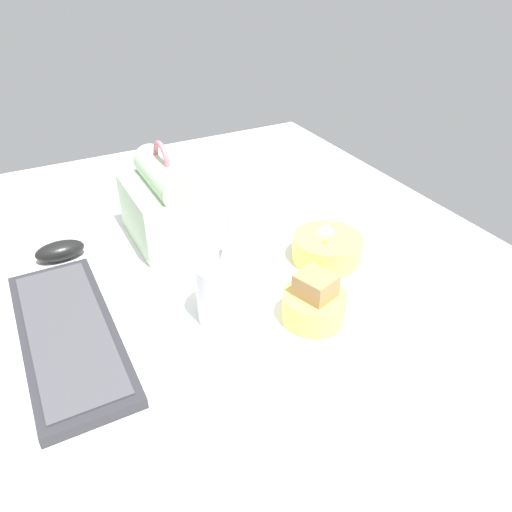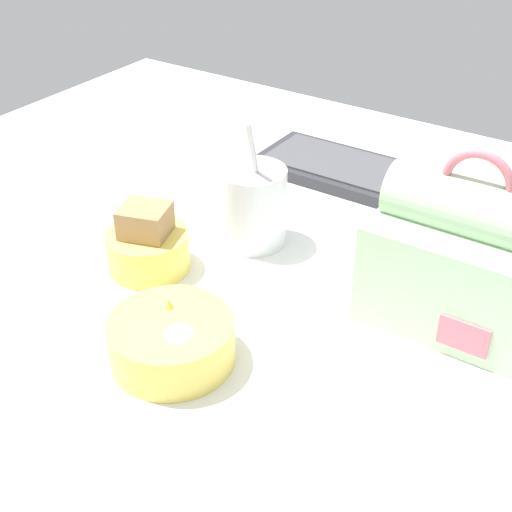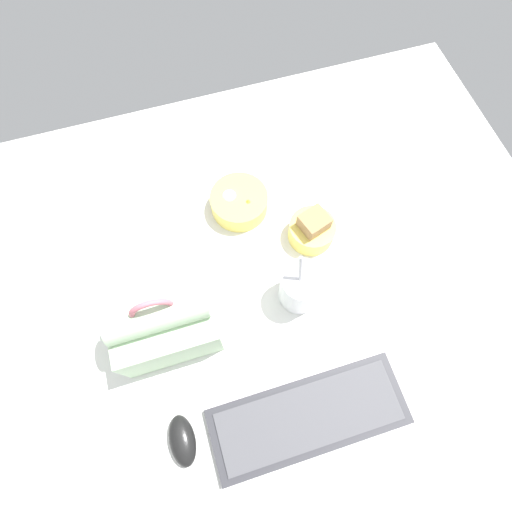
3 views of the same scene
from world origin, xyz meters
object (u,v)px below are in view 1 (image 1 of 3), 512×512
lunch_bag (167,204)px  computer_mouse (60,251)px  bento_bowl_sandwich (314,303)px  bento_bowl_snacks (327,247)px  keyboard (68,334)px  soup_cup (224,290)px

lunch_bag → computer_mouse: (2.13, 21.17, -5.75)cm
computer_mouse → bento_bowl_sandwich: bearing=-138.3°
bento_bowl_sandwich → bento_bowl_snacks: (13.38, -11.69, -0.55)cm
keyboard → computer_mouse: (23.62, -2.89, 0.76)cm
bento_bowl_snacks → bento_bowl_sandwich: bearing=138.9°
lunch_bag → soup_cup: lunch_bag is taller
bento_bowl_sandwich → bento_bowl_snacks: bearing=-41.1°
soup_cup → bento_bowl_snacks: 25.06cm
lunch_bag → bento_bowl_snacks: bearing=-132.6°
keyboard → lunch_bag: lunch_bag is taller
bento_bowl_sandwich → computer_mouse: bento_bowl_sandwich is taller
keyboard → soup_cup: bearing=-105.1°
keyboard → soup_cup: soup_cup is taller
soup_cup → bento_bowl_sandwich: (-7.22, -12.44, -2.23)cm
keyboard → soup_cup: (-6.36, -23.55, 4.41)cm
lunch_bag → bento_bowl_snacks: size_ratio=1.55×
bento_bowl_sandwich → computer_mouse: size_ratio=1.13×
lunch_bag → computer_mouse: bearing=84.2°
soup_cup → computer_mouse: bearing=34.6°
lunch_bag → bento_bowl_sandwich: 37.30cm
computer_mouse → bento_bowl_snacks: bearing=-118.0°
soup_cup → bento_bowl_sandwich: 14.55cm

